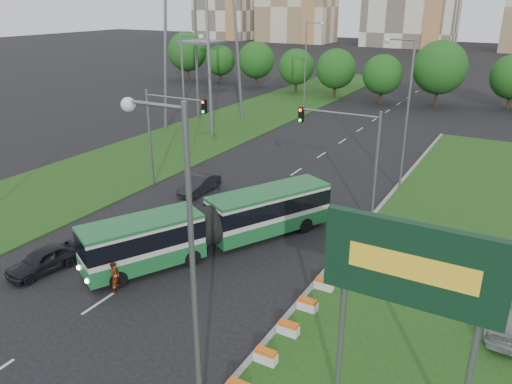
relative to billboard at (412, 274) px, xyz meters
The scene contains 17 objects.
ground 14.97m from the billboard, 153.89° to the left, with size 360.00×360.00×0.00m, color black.
grass_median 15.29m from the billboard, 86.93° to the left, with size 14.00×60.00×0.15m, color #1B4513.
median_kerb 16.48m from the billboard, 113.88° to the left, with size 0.30×60.00×0.18m, color gray.
left_verge 43.75m from the billboard, 134.29° to the left, with size 12.00×110.00×0.10m, color #1B4513.
lane_markings 30.77m from the billboard, 120.39° to the left, with size 0.20×100.00×0.01m, color beige, non-canonical shape.
flower_planters 9.80m from the billboard, 134.22° to the left, with size 1.10×15.90×0.60m, color silver, non-canonical shape.
billboard is the anchor object (origin of this frame).
traffic_mast_median 17.68m from the billboard, 115.03° to the left, with size 5.76×0.32×8.00m.
traffic_mast_left 27.16m from the billboard, 146.45° to the left, with size 5.76×0.32×8.00m.
street_lamps 22.11m from the billboard, 133.62° to the left, with size 36.00×60.00×12.00m, color slate, non-canonical shape.
tree_line 61.07m from the billboard, 92.11° to the left, with size 120.00×8.00×9.00m, color #175115, non-canonical shape.
articulated_bus 16.55m from the billboard, 149.11° to the left, with size 2.54×16.28×2.68m.
car_left_near 21.11m from the billboard, behind, with size 1.70×4.22×1.44m, color black.
car_left_far 25.78m from the billboard, 142.03° to the left, with size 1.44×4.14×1.37m, color black.
car_median 9.80m from the billboard, 66.42° to the left, with size 1.73×4.25×1.23m, color #96999E.
pedestrian 16.14m from the billboard, behind, with size 0.64×0.42×1.75m, color gray.
shopping_trolley 17.49m from the billboard, behind, with size 0.40×0.42×0.68m.
Camera 1 is at (14.81, -21.03, 14.65)m, focal length 35.00 mm.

